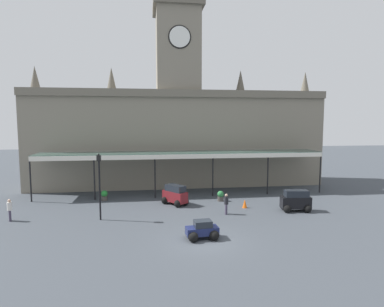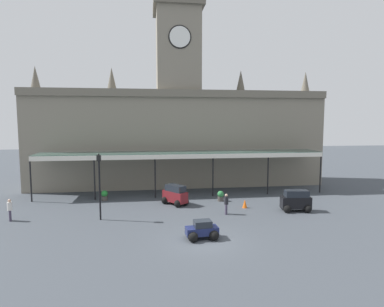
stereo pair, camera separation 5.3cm
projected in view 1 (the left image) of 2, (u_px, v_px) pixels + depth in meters
name	position (u px, v px, depth m)	size (l,w,h in m)	color
ground_plane	(205.00, 240.00, 20.07)	(140.00, 140.00, 0.00)	#3E444B
station_building	(178.00, 129.00, 37.27)	(33.11, 5.92, 20.77)	gray
entrance_canopy	(183.00, 154.00, 32.41)	(28.71, 3.26, 4.31)	#38564C
car_black_van	(296.00, 202.00, 26.50)	(2.49, 1.78, 1.77)	black
car_navy_sedan	(202.00, 231.00, 20.30)	(2.11, 1.63, 1.19)	#19214C
car_maroon_van	(175.00, 196.00, 28.57)	(2.44, 2.56, 1.77)	maroon
pedestrian_crossing_forecourt	(226.00, 203.00, 25.59)	(0.34, 0.38, 1.67)	#3F384C
pedestrian_beside_cars	(10.00, 209.00, 23.83)	(0.34, 0.37, 1.67)	#3F384C
victorian_lamppost	(99.00, 179.00, 23.91)	(0.30, 0.30, 5.07)	black
traffic_cone	(245.00, 204.00, 27.54)	(0.40, 0.40, 0.75)	orange
planter_near_kerb	(221.00, 196.00, 29.87)	(0.60, 0.60, 0.96)	#47423D
planter_by_canopy	(104.00, 195.00, 30.07)	(0.60, 0.60, 0.96)	#47423D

